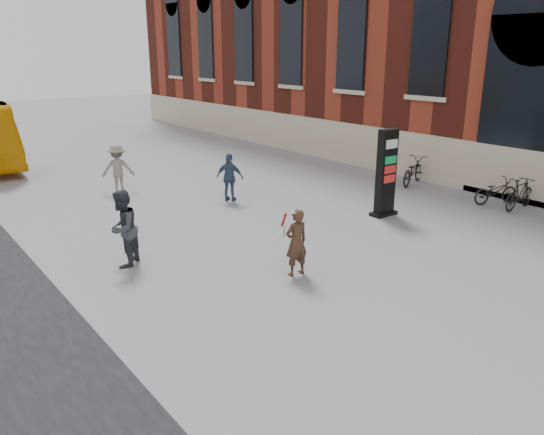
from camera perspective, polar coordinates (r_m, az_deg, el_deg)
ground at (r=12.63m, az=3.50°, el=-5.36°), size 100.00×100.00×0.00m
info_pylon at (r=16.54m, az=12.17°, el=4.69°), size 0.86×0.44×2.67m
woman at (r=11.94m, az=2.60°, el=-2.59°), size 0.62×0.57×1.56m
pedestrian_a at (r=12.90m, az=-15.78°, el=-1.14°), size 1.13×1.13×1.85m
pedestrian_b at (r=19.80m, az=-16.25°, el=5.08°), size 1.28×1.04×1.72m
pedestrian_c at (r=17.95m, az=-4.56°, el=4.32°), size 0.88×1.00×1.62m
bike_3 at (r=18.74m, az=25.10°, el=2.30°), size 1.69×0.51×1.01m
bike_4 at (r=19.13m, az=22.92°, el=2.64°), size 1.75×1.10×0.87m
bike_6 at (r=20.92m, az=14.90°, el=4.87°), size 2.07×1.28×1.02m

